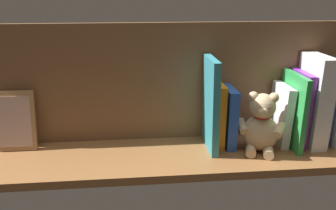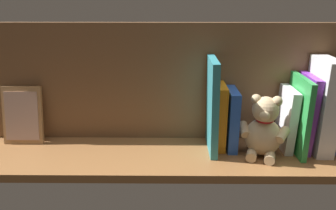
{
  "view_description": "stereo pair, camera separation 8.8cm",
  "coord_description": "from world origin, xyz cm",
  "views": [
    {
      "loc": [
        7.98,
        82.53,
        42.56
      ],
      "look_at": [
        0.0,
        0.0,
        13.74
      ],
      "focal_mm": 35.83,
      "sensor_mm": 36.0,
      "label": 1
    },
    {
      "loc": [
        -0.78,
        82.91,
        42.56
      ],
      "look_at": [
        0.0,
        0.0,
        13.74
      ],
      "focal_mm": 35.83,
      "sensor_mm": 36.0,
      "label": 2
    }
  ],
  "objects": [
    {
      "name": "ground_plane",
      "position": [
        0.0,
        0.0,
        -1.1
      ],
      "size": [
        107.6,
        24.78,
        2.2
      ],
      "primitive_type": "cube",
      "color": "brown"
    },
    {
      "name": "shelf_back_panel",
      "position": [
        0.0,
        -10.14,
        16.99
      ],
      "size": [
        107.6,
        1.5,
        33.97
      ],
      "primitive_type": "cube",
      "color": "brown",
      "rests_on": "ground_plane"
    },
    {
      "name": "book_0",
      "position": [
        -46.86,
        -2.65,
        10.48
      ],
      "size": [
        2.06,
        12.68,
        21.0
      ],
      "primitive_type": "cube",
      "rotation": [
        0.0,
        0.03,
        0.0
      ],
      "color": "silver",
      "rests_on": "ground_plane"
    },
    {
      "name": "book_1",
      "position": [
        -44.88,
        -3.63,
        10.6
      ],
      "size": [
        1.36,
        10.71,
        21.19
      ],
      "primitive_type": "cube",
      "color": "blue",
      "rests_on": "ground_plane"
    },
    {
      "name": "dictionary_thick_white",
      "position": [
        -41.36,
        -2.33,
        12.8
      ],
      "size": [
        4.62,
        13.11,
        25.6
      ],
      "primitive_type": "cube",
      "color": "white",
      "rests_on": "ground_plane"
    },
    {
      "name": "book_2",
      "position": [
        -37.43,
        -3.1,
        10.48
      ],
      "size": [
        2.84,
        11.78,
        21.02
      ],
      "primitive_type": "cube",
      "rotation": [
        0.0,
        -0.03,
        0.0
      ],
      "color": "purple",
      "rests_on": "ground_plane"
    },
    {
      "name": "book_3",
      "position": [
        -35.09,
        -1.55,
        10.45
      ],
      "size": [
        1.45,
        14.87,
        20.89
      ],
      "primitive_type": "cube",
      "color": "green",
      "rests_on": "ground_plane"
    },
    {
      "name": "book_4",
      "position": [
        -32.68,
        -3.38,
        8.64
      ],
      "size": [
        2.72,
        11.22,
        17.32
      ],
      "primitive_type": "cube",
      "rotation": [
        0.0,
        -0.02,
        0.0
      ],
      "color": "silver",
      "rests_on": "ground_plane"
    },
    {
      "name": "teddy_bear",
      "position": [
        -25.36,
        1.02,
        7.37
      ],
      "size": [
        12.94,
        12.62,
        16.74
      ],
      "rotation": [
        0.0,
        0.0,
        -0.31
      ],
      "color": "#D1B284",
      "rests_on": "ground_plane"
    },
    {
      "name": "book_5",
      "position": [
        -17.54,
        -3.63,
        8.4
      ],
      "size": [
        2.64,
        10.72,
        16.81
      ],
      "primitive_type": "cube",
      "color": "blue",
      "rests_on": "ground_plane"
    },
    {
      "name": "book_6",
      "position": [
        -14.55,
        -4.03,
        9.03
      ],
      "size": [
        2.28,
        9.91,
        18.05
      ],
      "primitive_type": "cube",
      "color": "orange",
      "rests_on": "ground_plane"
    },
    {
      "name": "book_7",
      "position": [
        -11.93,
        -2.17,
        12.77
      ],
      "size": [
        2.35,
        13.63,
        25.56
      ],
      "primitive_type": "cube",
      "rotation": [
        0.0,
        0.02,
        0.0
      ],
      "color": "teal",
      "rests_on": "ground_plane"
    },
    {
      "name": "picture_frame_leaning",
      "position": [
        41.86,
        -6.5,
        8.2
      ],
      "size": [
        11.29,
        4.36,
        16.63
      ],
      "color": "#A87A4C",
      "rests_on": "ground_plane"
    }
  ]
}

